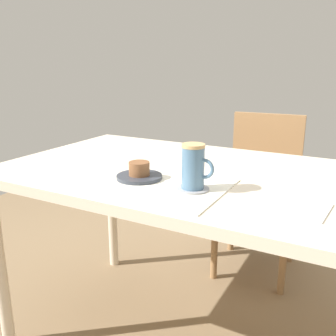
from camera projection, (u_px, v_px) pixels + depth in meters
The scene contains 8 objects.
dining_table at pixel (183, 188), 1.40m from camera, with size 1.35×0.84×0.75m.
wooden_chair at pixel (261, 186), 2.06m from camera, with size 0.45×0.45×0.86m.
placemat at pixel (162, 185), 1.19m from camera, with size 0.40×0.35×0.00m, color silver.
pastry_plate at pixel (139, 177), 1.25m from camera, with size 0.15×0.15×0.01m, color #333842.
pastry at pixel (139, 169), 1.25m from camera, with size 0.07×0.07×0.05m, color brown.
coffee_coaster at pixel (193, 189), 1.15m from camera, with size 0.10×0.10×0.01m, color #99999E.
coffee_mug at pixel (194, 166), 1.13m from camera, with size 0.10×0.07×0.14m.
paper_napkin at pixel (299, 208), 1.01m from camera, with size 0.15×0.15×0.00m, color white.
Camera 1 is at (0.58, -1.20, 1.13)m, focal length 40.00 mm.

